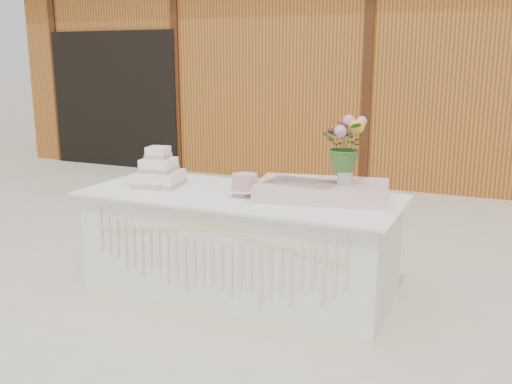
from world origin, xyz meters
TOP-DOWN VIEW (x-y plane):
  - ground at (0.00, 0.00)m, footprint 80.00×80.00m
  - barn at (-0.01, 5.99)m, footprint 12.60×4.60m
  - cake_table at (0.00, -0.00)m, footprint 2.40×1.00m
  - wedding_cake at (-0.71, -0.00)m, footprint 0.40×0.40m
  - pink_cake_stand at (0.08, -0.09)m, footprint 0.24×0.24m
  - satin_runner at (0.61, 0.12)m, footprint 1.01×0.70m
  - flower_vase at (0.78, 0.10)m, footprint 0.11×0.11m
  - bouquet at (0.78, 0.10)m, footprint 0.34×0.30m
  - loose_flowers at (-0.98, 0.04)m, footprint 0.21×0.40m

SIDE VIEW (x-z plane):
  - ground at x=0.00m, z-range 0.00..0.00m
  - cake_table at x=0.00m, z-range 0.00..0.77m
  - loose_flowers at x=-0.98m, z-range 0.77..0.79m
  - satin_runner at x=0.61m, z-range 0.77..0.89m
  - pink_cake_stand at x=0.08m, z-range 0.78..0.95m
  - wedding_cake at x=-0.71m, z-range 0.72..1.03m
  - flower_vase at x=0.78m, z-range 0.89..1.04m
  - bouquet at x=0.78m, z-range 1.04..1.40m
  - barn at x=-0.01m, z-range 0.03..3.33m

